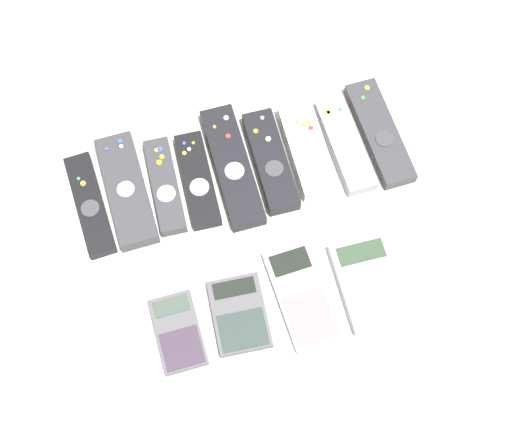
# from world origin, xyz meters

# --- Properties ---
(ground_plane) EXTENTS (3.00, 3.00, 0.00)m
(ground_plane) POSITION_xyz_m (0.00, 0.00, 0.00)
(ground_plane) COLOR beige
(remote_0) EXTENTS (0.05, 0.18, 0.02)m
(remote_0) POSITION_xyz_m (-0.24, 0.13, 0.01)
(remote_0) COLOR black
(remote_0) RESTS_ON ground_plane
(remote_1) EXTENTS (0.07, 0.19, 0.03)m
(remote_1) POSITION_xyz_m (-0.18, 0.13, 0.01)
(remote_1) COLOR #333338
(remote_1) RESTS_ON ground_plane
(remote_2) EXTENTS (0.04, 0.16, 0.02)m
(remote_2) POSITION_xyz_m (-0.12, 0.13, 0.01)
(remote_2) COLOR #333338
(remote_2) RESTS_ON ground_plane
(remote_3) EXTENTS (0.05, 0.16, 0.02)m
(remote_3) POSITION_xyz_m (-0.07, 0.12, 0.01)
(remote_3) COLOR black
(remote_3) RESTS_ON ground_plane
(remote_4) EXTENTS (0.06, 0.21, 0.03)m
(remote_4) POSITION_xyz_m (-0.01, 0.13, 0.01)
(remote_4) COLOR black
(remote_4) RESTS_ON ground_plane
(remote_5) EXTENTS (0.05, 0.17, 0.03)m
(remote_5) POSITION_xyz_m (0.05, 0.13, 0.01)
(remote_5) COLOR black
(remote_5) RESTS_ON ground_plane
(remote_6) EXTENTS (0.06, 0.16, 0.03)m
(remote_6) POSITION_xyz_m (0.11, 0.13, 0.01)
(remote_6) COLOR white
(remote_6) RESTS_ON ground_plane
(remote_7) EXTENTS (0.05, 0.17, 0.02)m
(remote_7) POSITION_xyz_m (0.17, 0.12, 0.01)
(remote_7) COLOR gray
(remote_7) RESTS_ON ground_plane
(remote_8) EXTENTS (0.06, 0.19, 0.02)m
(remote_8) POSITION_xyz_m (0.23, 0.13, 0.01)
(remote_8) COLOR #333338
(remote_8) RESTS_ON ground_plane
(calculator_0) EXTENTS (0.07, 0.11, 0.01)m
(calculator_0) POSITION_xyz_m (-0.15, -0.10, 0.01)
(calculator_0) COLOR #4C4C51
(calculator_0) RESTS_ON ground_plane
(calculator_1) EXTENTS (0.08, 0.12, 0.02)m
(calculator_1) POSITION_xyz_m (-0.06, -0.10, 0.01)
(calculator_1) COLOR #4C4C51
(calculator_1) RESTS_ON ground_plane
(calculator_2) EXTENTS (0.08, 0.16, 0.01)m
(calculator_2) POSITION_xyz_m (0.04, -0.10, 0.01)
(calculator_2) COLOR #B2B2B7
(calculator_2) RESTS_ON ground_plane
(calculator_3) EXTENTS (0.09, 0.14, 0.02)m
(calculator_3) POSITION_xyz_m (0.14, -0.11, 0.01)
(calculator_3) COLOR #B2B2B7
(calculator_3) RESTS_ON ground_plane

